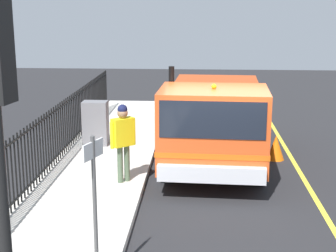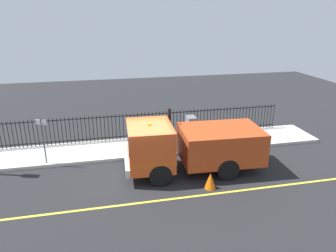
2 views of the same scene
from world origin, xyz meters
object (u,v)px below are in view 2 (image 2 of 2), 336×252
Objects in this scene: work_truck at (186,144)px; traffic_cone at (210,181)px; worker_standing at (138,132)px; street_sign at (43,135)px; utility_cabinet at (191,128)px.

work_truck reaches higher than traffic_cone.
work_truck is 2.06m from traffic_cone.
worker_standing reaches higher than traffic_cone.
street_sign is (3.60, 6.89, 1.21)m from traffic_cone.
street_sign is at bearing 62.41° from traffic_cone.
street_sign is at bearing 76.11° from work_truck.
utility_cabinet is 7.75m from street_sign.
worker_standing is (2.13, 1.90, -0.04)m from work_truck.
utility_cabinet is (1.28, -3.15, -0.48)m from worker_standing.
worker_standing is at bearing 32.82° from traffic_cone.
work_truck is 2.81× the size of street_sign.
work_truck is 3.67m from utility_cabinet.
worker_standing is 2.67× the size of traffic_cone.
street_sign is (1.88, 6.30, 0.24)m from work_truck.
worker_standing reaches higher than utility_cabinet.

